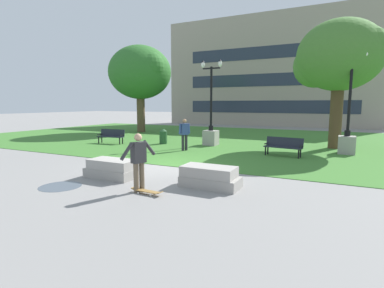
# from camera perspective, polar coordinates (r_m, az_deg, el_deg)

# --- Properties ---
(ground_plane) EXTENTS (140.00, 140.00, 0.00)m
(ground_plane) POSITION_cam_1_polar(r_m,az_deg,el_deg) (12.42, -5.19, -4.18)
(ground_plane) COLOR gray
(grass_lawn) EXTENTS (40.00, 20.00, 0.02)m
(grass_lawn) POSITION_cam_1_polar(r_m,az_deg,el_deg) (21.48, 8.88, 0.81)
(grass_lawn) COLOR #3D752D
(grass_lawn) RESTS_ON ground
(concrete_block_center) EXTENTS (1.80, 0.90, 0.64)m
(concrete_block_center) POSITION_cam_1_polar(r_m,az_deg,el_deg) (10.77, -14.99, -4.59)
(concrete_block_center) COLOR #9E9991
(concrete_block_center) RESTS_ON ground
(concrete_block_left) EXTENTS (1.80, 0.90, 0.64)m
(concrete_block_left) POSITION_cam_1_polar(r_m,az_deg,el_deg) (9.28, 3.39, -6.30)
(concrete_block_left) COLOR #9E9991
(concrete_block_left) RESTS_ON ground
(person_skateboarder) EXTENTS (0.40, 1.28, 1.71)m
(person_skateboarder) POSITION_cam_1_polar(r_m,az_deg,el_deg) (8.75, -10.14, -2.84)
(person_skateboarder) COLOR brown
(person_skateboarder) RESTS_ON ground
(skateboard) EXTENTS (1.03, 0.28, 0.14)m
(skateboard) POSITION_cam_1_polar(r_m,az_deg,el_deg) (8.69, -8.61, -8.86)
(skateboard) COLOR olive
(skateboard) RESTS_ON ground
(puddle) EXTENTS (1.27, 1.27, 0.01)m
(puddle) POSITION_cam_1_polar(r_m,az_deg,el_deg) (10.22, -23.79, -7.39)
(puddle) COLOR #47515B
(puddle) RESTS_ON ground
(park_bench_near_left) EXTENTS (1.84, 0.69, 0.90)m
(park_bench_near_left) POSITION_cam_1_polar(r_m,az_deg,el_deg) (19.83, -15.11, 1.61)
(park_bench_near_left) COLOR #1E232D
(park_bench_near_left) RESTS_ON grass_lawn
(park_bench_near_right) EXTENTS (1.86, 0.79, 0.90)m
(park_bench_near_right) POSITION_cam_1_polar(r_m,az_deg,el_deg) (15.18, 17.04, -0.26)
(park_bench_near_right) COLOR #1E232D
(park_bench_near_right) RESTS_ON grass_lawn
(lamp_post_center) EXTENTS (1.32, 0.80, 5.12)m
(lamp_post_center) POSITION_cam_1_polar(r_m,az_deg,el_deg) (18.35, 3.62, 3.01)
(lamp_post_center) COLOR gray
(lamp_post_center) RESTS_ON grass_lawn
(lamp_post_right) EXTENTS (1.32, 0.80, 5.18)m
(lamp_post_right) POSITION_cam_1_polar(r_m,az_deg,el_deg) (17.03, 27.49, 1.83)
(lamp_post_right) COLOR gray
(lamp_post_right) RESTS_ON grass_lawn
(tree_far_left) EXTENTS (4.80, 4.57, 7.11)m
(tree_far_left) POSITION_cam_1_polar(r_m,az_deg,el_deg) (18.98, 26.14, 14.64)
(tree_far_left) COLOR #4C3823
(tree_far_left) RESTS_ON grass_lawn
(tree_near_left) EXTENTS (5.73, 5.45, 7.57)m
(tree_near_left) POSITION_cam_1_polar(r_m,az_deg,el_deg) (27.38, -9.97, 13.11)
(tree_near_left) COLOR brown
(tree_near_left) RESTS_ON grass_lawn
(trash_bin) EXTENTS (0.49, 0.49, 0.96)m
(trash_bin) POSITION_cam_1_polar(r_m,az_deg,el_deg) (19.06, -5.50, 1.50)
(trash_bin) COLOR #234C28
(trash_bin) RESTS_ON grass_lawn
(person_bystander_near_lawn) EXTENTS (0.47, 0.64, 1.71)m
(person_bystander_near_lawn) POSITION_cam_1_polar(r_m,az_deg,el_deg) (16.20, -1.44, 2.14)
(person_bystander_near_lawn) COLOR #28282D
(person_bystander_near_lawn) RESTS_ON grass_lawn
(building_facade_distant) EXTENTS (24.97, 1.03, 12.56)m
(building_facade_distant) POSITION_cam_1_polar(r_m,az_deg,el_deg) (35.84, 14.48, 13.42)
(building_facade_distant) COLOR gray
(building_facade_distant) RESTS_ON ground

